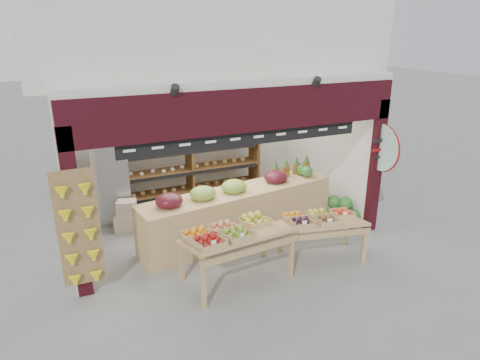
% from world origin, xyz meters
% --- Properties ---
extents(ground, '(60.00, 60.00, 0.00)m').
position_xyz_m(ground, '(0.00, 0.00, 0.00)').
color(ground, slate).
rests_on(ground, ground).
extents(shop_structure, '(6.36, 5.12, 5.40)m').
position_xyz_m(shop_structure, '(0.00, 1.61, 3.92)').
color(shop_structure, silver).
rests_on(shop_structure, ground).
extents(banana_board, '(0.60, 0.15, 1.80)m').
position_xyz_m(banana_board, '(-2.73, -1.17, 1.12)').
color(banana_board, olive).
rests_on(banana_board, ground).
extents(gift_sign, '(0.04, 0.93, 0.92)m').
position_xyz_m(gift_sign, '(2.75, -1.15, 1.75)').
color(gift_sign, '#B2E0CA').
rests_on(gift_sign, ground).
extents(back_shelving, '(3.28, 0.54, 2.00)m').
position_xyz_m(back_shelving, '(-0.16, 1.69, 1.26)').
color(back_shelving, brown).
rests_on(back_shelving, ground).
extents(refrigerator, '(0.81, 0.81, 1.81)m').
position_xyz_m(refrigerator, '(-1.90, 1.50, 0.91)').
color(refrigerator, '#B5B8BD').
rests_on(refrigerator, ground).
extents(cardboard_stack, '(1.07, 0.77, 0.65)m').
position_xyz_m(cardboard_stack, '(-1.55, 0.86, 0.24)').
color(cardboard_stack, beige).
rests_on(cardboard_stack, ground).
extents(mid_counter, '(4.00, 1.34, 1.21)m').
position_xyz_m(mid_counter, '(0.17, -0.29, 0.54)').
color(mid_counter, tan).
rests_on(mid_counter, ground).
extents(display_table_left, '(1.77, 1.11, 1.07)m').
position_xyz_m(display_table_left, '(-0.57, -1.62, 0.83)').
color(display_table_left, tan).
rests_on(display_table_left, ground).
extents(display_table_right, '(1.56, 1.08, 0.93)m').
position_xyz_m(display_table_right, '(1.15, -1.55, 0.71)').
color(display_table_right, tan).
rests_on(display_table_right, ground).
extents(watermelon_pile, '(0.77, 0.74, 0.56)m').
position_xyz_m(watermelon_pile, '(2.48, -0.57, 0.21)').
color(watermelon_pile, '#184517').
rests_on(watermelon_pile, ground).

